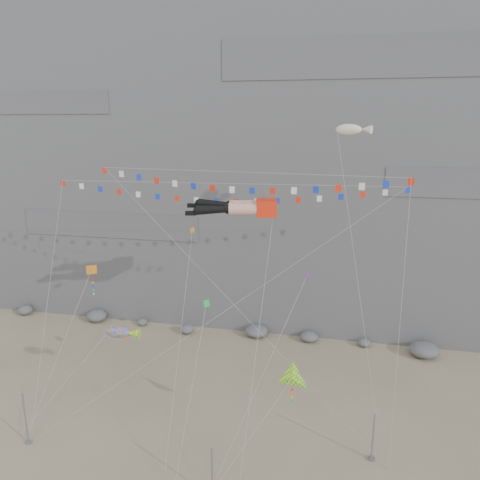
# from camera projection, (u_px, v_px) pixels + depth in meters

# --- Properties ---
(ground) EXTENTS (120.00, 120.00, 0.00)m
(ground) POSITION_uv_depth(u_px,v_px,m) (219.00, 428.00, 37.57)
(ground) COLOR #9E896C
(ground) RESTS_ON ground
(cliff) EXTENTS (80.00, 28.00, 50.00)m
(cliff) POSITION_uv_depth(u_px,v_px,m) (278.00, 113.00, 61.75)
(cliff) COLOR slate
(cliff) RESTS_ON ground
(talus_boulders) EXTENTS (60.00, 3.00, 1.20)m
(talus_boulders) POSITION_uv_depth(u_px,v_px,m) (256.00, 331.00, 53.53)
(talus_boulders) COLOR slate
(talus_boulders) RESTS_ON ground
(anchor_pole_left) EXTENTS (0.12, 0.12, 4.31)m
(anchor_pole_left) POSITION_uv_depth(u_px,v_px,m) (26.00, 418.00, 35.28)
(anchor_pole_left) COLOR gray
(anchor_pole_left) RESTS_ON ground
(anchor_pole_center) EXTENTS (0.12, 0.12, 3.74)m
(anchor_pole_center) POSITION_uv_depth(u_px,v_px,m) (212.00, 473.00, 30.16)
(anchor_pole_center) COLOR gray
(anchor_pole_center) RESTS_ON ground
(anchor_pole_right) EXTENTS (0.12, 0.12, 3.81)m
(anchor_pole_right) POSITION_uv_depth(u_px,v_px,m) (373.00, 437.00, 33.59)
(anchor_pole_right) COLOR gray
(anchor_pole_right) RESTS_ON ground
(legs_kite) EXTENTS (7.84, 16.55, 22.68)m
(legs_kite) POSITION_uv_depth(u_px,v_px,m) (241.00, 208.00, 39.43)
(legs_kite) COLOR red
(legs_kite) RESTS_ON ground
(flag_banner_upper) EXTENTS (32.57, 16.69, 26.72)m
(flag_banner_upper) POSITION_uv_depth(u_px,v_px,m) (226.00, 184.00, 43.53)
(flag_banner_upper) COLOR red
(flag_banner_upper) RESTS_ON ground
(flag_banner_lower) EXTENTS (25.82, 9.14, 24.56)m
(flag_banner_lower) POSITION_uv_depth(u_px,v_px,m) (242.00, 173.00, 37.91)
(flag_banner_lower) COLOR red
(flag_banner_lower) RESTS_ON ground
(harlequin_kite) EXTENTS (3.00, 9.03, 13.94)m
(harlequin_kite) POSITION_uv_depth(u_px,v_px,m) (91.00, 270.00, 41.07)
(harlequin_kite) COLOR red
(harlequin_kite) RESTS_ON ground
(fish_windsock) EXTENTS (8.11, 6.11, 10.81)m
(fish_windsock) POSITION_uv_depth(u_px,v_px,m) (118.00, 332.00, 38.53)
(fish_windsock) COLOR orange
(fish_windsock) RESTS_ON ground
(delta_kite) EXTENTS (6.30, 5.94, 9.85)m
(delta_kite) POSITION_uv_depth(u_px,v_px,m) (292.00, 378.00, 32.62)
(delta_kite) COLOR #FFF30D
(delta_kite) RESTS_ON ground
(blimp_windsock) EXTENTS (5.42, 12.64, 26.08)m
(blimp_windsock) POSITION_uv_depth(u_px,v_px,m) (349.00, 130.00, 39.63)
(blimp_windsock) COLOR #EFE9C4
(blimp_windsock) RESTS_ON ground
(small_kite_a) EXTENTS (2.03, 12.64, 19.05)m
(small_kite_a) POSITION_uv_depth(u_px,v_px,m) (192.00, 235.00, 40.50)
(small_kite_a) COLOR orange
(small_kite_a) RESTS_ON ground
(small_kite_b) EXTENTS (5.63, 11.26, 16.63)m
(small_kite_b) POSITION_uv_depth(u_px,v_px,m) (306.00, 279.00, 38.26)
(small_kite_b) COLOR purple
(small_kite_b) RESTS_ON ground
(small_kite_c) EXTENTS (1.20, 8.44, 12.98)m
(small_kite_c) POSITION_uv_depth(u_px,v_px,m) (206.00, 306.00, 35.56)
(small_kite_c) COLOR green
(small_kite_c) RESTS_ON ground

